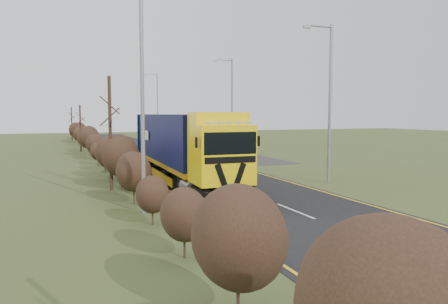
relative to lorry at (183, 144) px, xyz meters
The scene contains 14 objects.
ground 5.41m from the lorry, 59.20° to the right, with size 160.00×160.00×0.00m, color #404C20.
road 6.75m from the lorry, 66.82° to the left, with size 8.00×120.00×0.02m, color black.
layby 18.35m from the lorry, 60.39° to the left, with size 6.00×18.00×0.02m, color #2D2B28.
lane_markings 6.48m from the lorry, 65.68° to the left, with size 7.52×116.00×0.01m.
hedgerow 5.16m from the lorry, 133.34° to the left, with size 2.24×102.04×6.05m.
lorry is the anchor object (origin of this frame).
car_red_hatchback 15.23m from the lorry, 61.19° to the left, with size 1.42×3.52×1.20m, color maroon.
car_blue_sedan 20.81m from the lorry, 58.00° to the left, with size 1.47×4.21×1.39m, color black.
streetlight_near 8.90m from the lorry, 15.36° to the right, with size 1.96×0.18×9.20m.
streetlight_mid 15.30m from the lorry, 57.13° to the left, with size 1.92×0.18×9.01m.
streetlight_far 42.66m from the lorry, 79.17° to the left, with size 2.16×0.20×10.21m.
left_pole 7.37m from the lorry, 119.09° to the right, with size 0.16×0.16×8.71m, color gray.
speed_sign 8.41m from the lorry, 37.01° to the left, with size 0.63×0.10×2.28m.
warning_board 19.15m from the lorry, 69.50° to the left, with size 0.66×0.11×1.73m.
Camera 1 is at (-9.35, -19.63, 4.07)m, focal length 35.00 mm.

